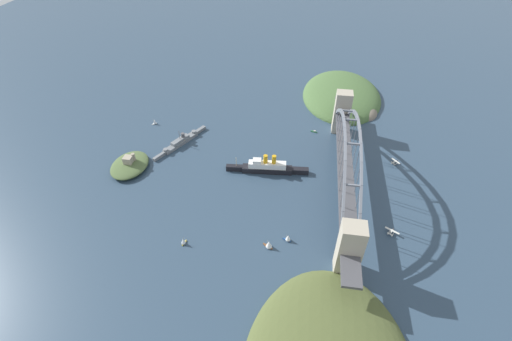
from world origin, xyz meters
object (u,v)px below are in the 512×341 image
at_px(seaplane_taxiing_near_bridge, 391,232).
at_px(small_boat_1, 183,241).
at_px(small_boat_2, 269,244).
at_px(harbor_arch_bridge, 345,164).
at_px(naval_cruiser, 181,142).
at_px(fort_island_mid_harbor, 130,165).
at_px(seaplane_second_in_formation, 395,162).
at_px(small_boat_4, 314,132).
at_px(small_boat_3, 288,238).
at_px(small_boat_0, 155,121).
at_px(ocean_liner, 268,167).

bearing_deg(seaplane_taxiing_near_bridge, small_boat_1, 102.31).
bearing_deg(small_boat_2, harbor_arch_bridge, -35.45).
bearing_deg(harbor_arch_bridge, small_boat_2, 144.55).
distance_m(naval_cruiser, fort_island_mid_harbor, 59.19).
xyz_separation_m(seaplane_second_in_formation, small_boat_4, (44.05, 80.81, -1.41)).
height_order(harbor_arch_bridge, small_boat_3, harbor_arch_bridge).
bearing_deg(small_boat_3, seaplane_taxiing_near_bridge, -76.46).
height_order(fort_island_mid_harbor, small_boat_4, fort_island_mid_harbor).
height_order(harbor_arch_bridge, small_boat_1, harbor_arch_bridge).
bearing_deg(naval_cruiser, harbor_arch_bridge, -103.80).
relative_size(small_boat_3, small_boat_4, 1.01).
xyz_separation_m(harbor_arch_bridge, small_boat_1, (-87.33, 123.57, -22.49)).
xyz_separation_m(harbor_arch_bridge, small_boat_4, (84.53, 27.14, -25.06)).
relative_size(fort_island_mid_harbor, small_boat_3, 5.94).
xyz_separation_m(naval_cruiser, small_boat_1, (-128.31, -43.25, 0.53)).
xyz_separation_m(naval_cruiser, small_boat_2, (-121.38, -109.59, 0.92)).
bearing_deg(seaplane_second_in_formation, seaplane_taxiing_near_bridge, 170.70).
height_order(naval_cruiser, small_boat_4, naval_cruiser).
distance_m(seaplane_taxiing_near_bridge, small_boat_0, 277.01).
bearing_deg(seaplane_taxiing_near_bridge, small_boat_3, 103.54).
xyz_separation_m(naval_cruiser, seaplane_second_in_formation, (-0.50, -220.49, -0.63)).
xyz_separation_m(ocean_liner, small_boat_1, (-96.80, 53.67, -1.99)).
relative_size(naval_cruiser, small_boat_4, 9.03).
bearing_deg(small_boat_2, small_boat_3, -58.02).
bearing_deg(naval_cruiser, ocean_liner, -108.01).
height_order(small_boat_2, small_boat_3, small_boat_2).
bearing_deg(small_boat_4, small_boat_1, 150.70).
height_order(small_boat_1, small_boat_3, small_boat_3).
bearing_deg(fort_island_mid_harbor, ocean_liner, -83.72).
distance_m(small_boat_1, small_boat_2, 66.71).
relative_size(ocean_liner, small_boat_1, 11.31).
bearing_deg(small_boat_2, fort_island_mid_harbor, 62.85).
relative_size(seaplane_second_in_formation, small_boat_0, 1.24).
bearing_deg(small_boat_0, seaplane_second_in_formation, -97.16).
bearing_deg(small_boat_2, small_boat_1, 95.96).
relative_size(small_boat_1, small_boat_3, 0.93).
distance_m(seaplane_taxiing_near_bridge, seaplane_second_in_formation, 93.67).
bearing_deg(small_boat_2, naval_cruiser, 42.08).
xyz_separation_m(seaplane_taxiing_near_bridge, small_boat_4, (136.49, 65.67, -1.23)).
distance_m(seaplane_second_in_formation, small_boat_3, 148.19).
bearing_deg(harbor_arch_bridge, small_boat_0, 70.60).
height_order(seaplane_taxiing_near_bridge, small_boat_3, small_boat_3).
bearing_deg(seaplane_second_in_formation, small_boat_0, 82.84).
height_order(naval_cruiser, small_boat_3, naval_cruiser).
xyz_separation_m(fort_island_mid_harbor, small_boat_3, (-66.39, -160.55, -0.19)).
distance_m(ocean_liner, fort_island_mid_harbor, 134.68).
xyz_separation_m(naval_cruiser, small_boat_0, (32.42, 41.67, 0.58)).
relative_size(seaplane_second_in_formation, small_boat_4, 1.20).
xyz_separation_m(ocean_liner, small_boat_0, (63.93, 138.59, -1.94)).
bearing_deg(small_boat_0, small_boat_2, -135.48).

